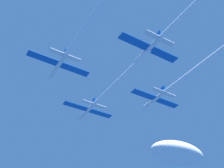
# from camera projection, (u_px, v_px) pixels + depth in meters

# --- Properties ---
(jet_lead) EXTENTS (15.97, 37.97, 2.65)m
(jet_lead) POSITION_uv_depth(u_px,v_px,m) (102.00, 97.00, 77.15)
(jet_lead) COLOR silver
(jet_left_wing) EXTENTS (15.97, 37.87, 2.65)m
(jet_left_wing) POSITION_uv_depth(u_px,v_px,m) (74.00, 43.00, 60.95)
(jet_left_wing) COLOR silver
(jet_right_wing) EXTENTS (15.97, 38.88, 2.65)m
(jet_right_wing) POSITION_uv_depth(u_px,v_px,m) (176.00, 83.00, 72.33)
(jet_right_wing) COLOR silver
(jet_slot) EXTENTS (15.97, 42.22, 2.65)m
(jet_slot) POSITION_uv_depth(u_px,v_px,m) (180.00, 18.00, 55.59)
(jet_slot) COLOR silver
(cloud_wispy) EXTENTS (30.60, 16.83, 10.71)m
(cloud_wispy) POSITION_uv_depth(u_px,v_px,m) (178.00, 154.00, 131.77)
(cloud_wispy) COLOR white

